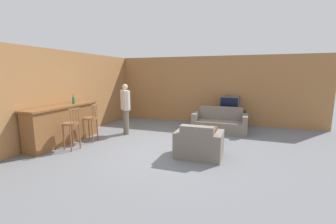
{
  "coord_description": "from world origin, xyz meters",
  "views": [
    {
      "loc": [
        1.92,
        -5.13,
        1.92
      ],
      "look_at": [
        -0.16,
        0.82,
        0.85
      ],
      "focal_mm": 24.0,
      "sensor_mm": 36.0,
      "label": 1
    }
  ],
  "objects_px": {
    "tv": "(229,104)",
    "bottle": "(74,99)",
    "tv_unit": "(229,118)",
    "book_on_table": "(208,129)",
    "couch_far": "(220,123)",
    "armchair_near": "(199,145)",
    "bar_chair_near": "(71,127)",
    "coffee_table": "(205,131)",
    "person_by_window": "(125,106)",
    "bar_chair_mid": "(91,121)"
  },
  "relations": [
    {
      "from": "armchair_near",
      "to": "tv",
      "type": "height_order",
      "value": "tv"
    },
    {
      "from": "couch_far",
      "to": "coffee_table",
      "type": "xyz_separation_m",
      "value": [
        -0.24,
        -1.4,
        0.05
      ]
    },
    {
      "from": "bar_chair_near",
      "to": "coffee_table",
      "type": "distance_m",
      "value": 3.57
    },
    {
      "from": "bar_chair_near",
      "to": "book_on_table",
      "type": "relative_size",
      "value": 4.23
    },
    {
      "from": "couch_far",
      "to": "person_by_window",
      "type": "bearing_deg",
      "value": -155.45
    },
    {
      "from": "tv",
      "to": "tv_unit",
      "type": "bearing_deg",
      "value": 90.0
    },
    {
      "from": "couch_far",
      "to": "tv",
      "type": "xyz_separation_m",
      "value": [
        0.22,
        0.97,
        0.55
      ]
    },
    {
      "from": "tv_unit",
      "to": "bottle",
      "type": "bearing_deg",
      "value": -142.07
    },
    {
      "from": "coffee_table",
      "to": "person_by_window",
      "type": "distance_m",
      "value": 2.65
    },
    {
      "from": "coffee_table",
      "to": "person_by_window",
      "type": "xyz_separation_m",
      "value": [
        -2.59,
        0.1,
        0.57
      ]
    },
    {
      "from": "couch_far",
      "to": "tv_unit",
      "type": "bearing_deg",
      "value": 77.25
    },
    {
      "from": "bar_chair_near",
      "to": "armchair_near",
      "type": "bearing_deg",
      "value": 9.52
    },
    {
      "from": "bar_chair_near",
      "to": "bottle",
      "type": "distance_m",
      "value": 1.16
    },
    {
      "from": "armchair_near",
      "to": "tv_unit",
      "type": "height_order",
      "value": "armchair_near"
    },
    {
      "from": "armchair_near",
      "to": "bottle",
      "type": "xyz_separation_m",
      "value": [
        -3.77,
        0.26,
        0.9
      ]
    },
    {
      "from": "coffee_table",
      "to": "tv_unit",
      "type": "distance_m",
      "value": 2.41
    },
    {
      "from": "bar_chair_mid",
      "to": "book_on_table",
      "type": "relative_size",
      "value": 4.23
    },
    {
      "from": "tv_unit",
      "to": "tv",
      "type": "bearing_deg",
      "value": -90.0
    },
    {
      "from": "couch_far",
      "to": "armchair_near",
      "type": "xyz_separation_m",
      "value": [
        -0.19,
        -2.55,
        -0.0
      ]
    },
    {
      "from": "bar_chair_near",
      "to": "bar_chair_mid",
      "type": "distance_m",
      "value": 0.75
    },
    {
      "from": "armchair_near",
      "to": "bar_chair_near",
      "type": "bearing_deg",
      "value": -170.48
    },
    {
      "from": "coffee_table",
      "to": "person_by_window",
      "type": "relative_size",
      "value": 0.53
    },
    {
      "from": "bar_chair_mid",
      "to": "bottle",
      "type": "xyz_separation_m",
      "value": [
        -0.59,
        0.04,
        0.6
      ]
    },
    {
      "from": "book_on_table",
      "to": "tv",
      "type": "bearing_deg",
      "value": 80.73
    },
    {
      "from": "tv",
      "to": "bottle",
      "type": "height_order",
      "value": "bottle"
    },
    {
      "from": "bar_chair_near",
      "to": "bar_chair_mid",
      "type": "xyz_separation_m",
      "value": [
        0.0,
        0.75,
        0.0
      ]
    },
    {
      "from": "bottle",
      "to": "bar_chair_mid",
      "type": "bearing_deg",
      "value": -4.28
    },
    {
      "from": "tv_unit",
      "to": "bottle",
      "type": "height_order",
      "value": "bottle"
    },
    {
      "from": "coffee_table",
      "to": "tv_unit",
      "type": "xyz_separation_m",
      "value": [
        0.46,
        2.37,
        -0.05
      ]
    },
    {
      "from": "book_on_table",
      "to": "coffee_table",
      "type": "bearing_deg",
      "value": 149.28
    },
    {
      "from": "tv_unit",
      "to": "book_on_table",
      "type": "distance_m",
      "value": 2.44
    },
    {
      "from": "bottle",
      "to": "coffee_table",
      "type": "bearing_deg",
      "value": 13.46
    },
    {
      "from": "bar_chair_near",
      "to": "couch_far",
      "type": "height_order",
      "value": "bar_chair_near"
    },
    {
      "from": "tv_unit",
      "to": "bottle",
      "type": "distance_m",
      "value": 5.38
    },
    {
      "from": "tv_unit",
      "to": "tv",
      "type": "relative_size",
      "value": 1.71
    },
    {
      "from": "tv",
      "to": "book_on_table",
      "type": "xyz_separation_m",
      "value": [
        -0.39,
        -2.4,
        -0.43
      ]
    },
    {
      "from": "couch_far",
      "to": "bottle",
      "type": "height_order",
      "value": "bottle"
    },
    {
      "from": "bar_chair_near",
      "to": "tv",
      "type": "height_order",
      "value": "tv"
    },
    {
      "from": "bar_chair_mid",
      "to": "tv_unit",
      "type": "xyz_separation_m",
      "value": [
        3.59,
        3.3,
        -0.3
      ]
    },
    {
      "from": "couch_far",
      "to": "armchair_near",
      "type": "distance_m",
      "value": 2.56
    },
    {
      "from": "armchair_near",
      "to": "coffee_table",
      "type": "height_order",
      "value": "armchair_near"
    },
    {
      "from": "bar_chair_near",
      "to": "person_by_window",
      "type": "relative_size",
      "value": 0.67
    },
    {
      "from": "couch_far",
      "to": "tv_unit",
      "type": "distance_m",
      "value": 1.0
    },
    {
      "from": "couch_far",
      "to": "tv",
      "type": "relative_size",
      "value": 2.6
    },
    {
      "from": "bar_chair_mid",
      "to": "tv_unit",
      "type": "height_order",
      "value": "bar_chair_mid"
    },
    {
      "from": "tv_unit",
      "to": "book_on_table",
      "type": "xyz_separation_m",
      "value": [
        -0.39,
        -2.41,
        0.13
      ]
    },
    {
      "from": "bar_chair_mid",
      "to": "bottle",
      "type": "bearing_deg",
      "value": 175.72
    },
    {
      "from": "bar_chair_near",
      "to": "bottle",
      "type": "xyz_separation_m",
      "value": [
        -0.59,
        0.79,
        0.6
      ]
    },
    {
      "from": "bar_chair_near",
      "to": "tv",
      "type": "bearing_deg",
      "value": 48.42
    },
    {
      "from": "armchair_near",
      "to": "person_by_window",
      "type": "height_order",
      "value": "person_by_window"
    }
  ]
}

